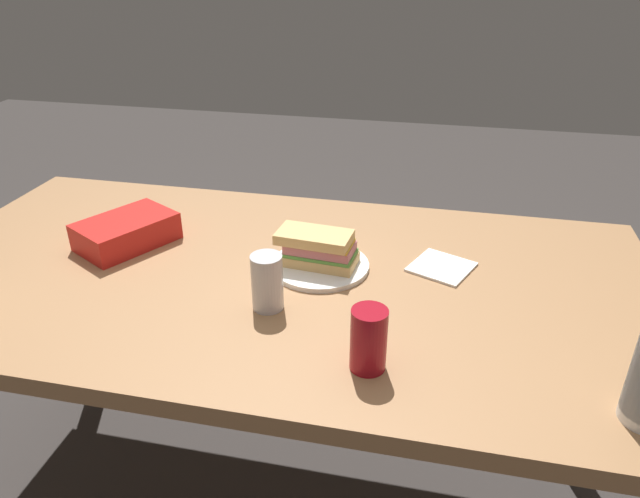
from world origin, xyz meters
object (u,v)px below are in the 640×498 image
(sandwich, at_px, (318,248))
(chip_bag, at_px, (126,232))
(paper_plate, at_px, (320,265))
(soda_can_silver, at_px, (267,282))
(dining_table, at_px, (275,304))
(soda_can_red, at_px, (369,339))

(sandwich, xyz_separation_m, chip_bag, (0.50, -0.02, -0.02))
(paper_plate, bearing_deg, sandwich, 21.05)
(chip_bag, bearing_deg, soda_can_silver, -85.88)
(sandwich, bearing_deg, dining_table, 24.63)
(soda_can_silver, bearing_deg, sandwich, -110.04)
(paper_plate, distance_m, soda_can_silver, 0.21)
(sandwich, bearing_deg, soda_can_silver, 69.96)
(paper_plate, distance_m, chip_bag, 0.50)
(sandwich, height_order, chip_bag, sandwich)
(dining_table, xyz_separation_m, chip_bag, (0.40, -0.06, 0.12))
(dining_table, xyz_separation_m, paper_plate, (-0.10, -0.05, 0.09))
(dining_table, relative_size, sandwich, 9.19)
(paper_plate, height_order, soda_can_red, soda_can_red)
(soda_can_red, bearing_deg, paper_plate, -64.43)
(dining_table, bearing_deg, soda_can_red, 131.89)
(dining_table, distance_m, paper_plate, 0.14)
(paper_plate, bearing_deg, dining_table, 24.50)
(sandwich, distance_m, chip_bag, 0.50)
(soda_can_red, distance_m, soda_can_silver, 0.28)
(soda_can_red, xyz_separation_m, soda_can_silver, (0.23, -0.15, 0.00))
(paper_plate, distance_m, soda_can_red, 0.38)
(paper_plate, relative_size, sandwich, 1.22)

